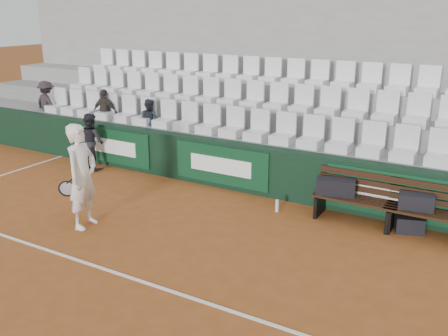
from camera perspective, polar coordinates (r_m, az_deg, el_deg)
ground at (r=7.71m, az=-13.82°, el=-11.06°), size 80.00×80.00×0.00m
court_baseline at (r=7.71m, az=-13.82°, el=-11.04°), size 18.00×0.06×0.01m
back_barrier at (r=10.45m, az=1.38°, el=0.23°), size 18.00×0.34×1.00m
grandstand_tier_front at (r=11.02m, az=2.65°, el=1.14°), size 18.00×0.95×1.00m
grandstand_tier_mid at (r=11.78m, az=4.80°, el=3.33°), size 18.00×0.95×1.45m
grandstand_tier_back at (r=12.57m, az=6.70°, el=5.24°), size 18.00×0.95×1.90m
grandstand_rear_wall at (r=12.94m, az=8.03°, el=11.16°), size 18.00×0.30×4.40m
seat_row_front at (r=10.66m, az=2.27°, el=5.10°), size 11.90×0.44×0.63m
seat_row_mid at (r=11.41m, az=4.56°, el=8.20°), size 11.90×0.44×0.63m
seat_row_back at (r=12.20m, az=6.58°, el=10.90°), size 11.90×0.44×0.63m
bench_left at (r=9.22m, az=14.70°, el=-4.67°), size 1.50×0.56×0.45m
bench_right at (r=8.99m, az=22.48°, el=-6.07°), size 1.50×0.56×0.45m
sports_bag_left at (r=9.18m, az=12.65°, el=-2.12°), size 0.74×0.46×0.29m
sports_bag_right at (r=8.92m, az=21.11°, el=-3.61°), size 0.60×0.36×0.26m
sports_bag_ground at (r=9.11m, az=20.46°, el=-6.07°), size 0.53×0.41×0.28m
water_bottle_near at (r=9.45m, az=6.09°, el=-4.31°), size 0.07×0.07×0.23m
water_bottle_far at (r=9.00m, az=18.33°, el=-6.26°), size 0.07×0.07×0.25m
tennis_player at (r=8.86m, az=-15.91°, el=-0.93°), size 0.77×0.73×1.83m
ball_kid at (r=12.16m, az=-14.93°, el=2.97°), size 0.74×0.63×1.34m
spectator_a at (r=14.48m, az=-19.75°, el=8.69°), size 0.85×0.55×1.24m
spectator_b at (r=12.96m, az=-13.56°, el=8.13°), size 0.73×0.41×1.18m
spectator_c at (r=12.06m, az=-8.63°, el=7.44°), size 0.53×0.42×1.06m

